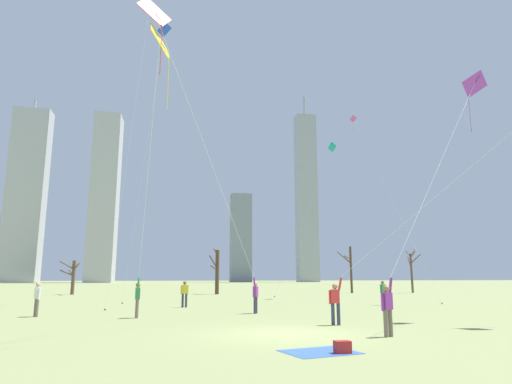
{
  "coord_description": "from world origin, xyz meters",
  "views": [
    {
      "loc": [
        -3.84,
        -15.1,
        1.9
      ],
      "look_at": [
        0.0,
        6.0,
        5.99
      ],
      "focal_mm": 31.17,
      "sensor_mm": 36.0,
      "label": 1
    }
  ],
  "objects_px": {
    "kite_flyer_foreground_right_purple": "(414,238)",
    "bare_tree_rightmost": "(412,270)",
    "distant_kite_high_overhead_pink": "(364,141)",
    "bare_tree_leftmost": "(350,268)",
    "bystander_far_off_by_trees": "(185,293)",
    "kite_flyer_foreground_left_yellow": "(141,255)",
    "bystander_watching_nearby": "(383,292)",
    "distant_kite_drifting_left_blue": "(162,47)",
    "kite_flyer_midfield_left_orange": "(379,260)",
    "kite_flyer_far_back_red": "(241,254)",
    "bare_tree_center": "(73,275)",
    "bare_tree_far_right_edge": "(217,270)",
    "distant_kite_drifting_right_teal": "(327,160)",
    "picnic_spot": "(333,349)",
    "bystander_strolling_midfield": "(37,297)"
  },
  "relations": [
    {
      "from": "distant_kite_drifting_left_blue",
      "to": "bare_tree_rightmost",
      "type": "height_order",
      "value": "distant_kite_drifting_left_blue"
    },
    {
      "from": "kite_flyer_far_back_red",
      "to": "bare_tree_center",
      "type": "relative_size",
      "value": 3.13
    },
    {
      "from": "distant_kite_high_overhead_pink",
      "to": "bare_tree_leftmost",
      "type": "distance_m",
      "value": 20.81
    },
    {
      "from": "distant_kite_drifting_left_blue",
      "to": "bare_tree_far_right_edge",
      "type": "distance_m",
      "value": 24.59
    },
    {
      "from": "kite_flyer_foreground_left_yellow",
      "to": "kite_flyer_foreground_right_purple",
      "type": "distance_m",
      "value": 11.41
    },
    {
      "from": "distant_kite_high_overhead_pink",
      "to": "bare_tree_center",
      "type": "bearing_deg",
      "value": 144.29
    },
    {
      "from": "bystander_far_off_by_trees",
      "to": "bare_tree_leftmost",
      "type": "height_order",
      "value": "bare_tree_leftmost"
    },
    {
      "from": "kite_flyer_foreground_right_purple",
      "to": "bystander_watching_nearby",
      "type": "bearing_deg",
      "value": 68.67
    },
    {
      "from": "bare_tree_rightmost",
      "to": "bystander_watching_nearby",
      "type": "bearing_deg",
      "value": -123.71
    },
    {
      "from": "distant_kite_drifting_right_teal",
      "to": "bare_tree_leftmost",
      "type": "distance_m",
      "value": 16.34
    },
    {
      "from": "bystander_far_off_by_trees",
      "to": "bare_tree_leftmost",
      "type": "relative_size",
      "value": 0.3
    },
    {
      "from": "distant_kite_high_overhead_pink",
      "to": "bare_tree_leftmost",
      "type": "bearing_deg",
      "value": 72.52
    },
    {
      "from": "bystander_watching_nearby",
      "to": "bare_tree_far_right_edge",
      "type": "xyz_separation_m",
      "value": [
        -9.3,
        21.07,
        1.73
      ]
    },
    {
      "from": "kite_flyer_foreground_left_yellow",
      "to": "kite_flyer_foreground_right_purple",
      "type": "height_order",
      "value": "kite_flyer_foreground_right_purple"
    },
    {
      "from": "kite_flyer_far_back_red",
      "to": "bare_tree_far_right_edge",
      "type": "height_order",
      "value": "kite_flyer_far_back_red"
    },
    {
      "from": "bare_tree_far_right_edge",
      "to": "bare_tree_center",
      "type": "bearing_deg",
      "value": 173.96
    },
    {
      "from": "kite_flyer_foreground_left_yellow",
      "to": "bare_tree_rightmost",
      "type": "distance_m",
      "value": 41.89
    },
    {
      "from": "kite_flyer_far_back_red",
      "to": "distant_kite_drifting_left_blue",
      "type": "bearing_deg",
      "value": 111.95
    },
    {
      "from": "distant_kite_drifting_right_teal",
      "to": "bystander_far_off_by_trees",
      "type": "bearing_deg",
      "value": -142.85
    },
    {
      "from": "bystander_watching_nearby",
      "to": "distant_kite_drifting_right_teal",
      "type": "height_order",
      "value": "distant_kite_drifting_right_teal"
    },
    {
      "from": "bystander_watching_nearby",
      "to": "bystander_far_off_by_trees",
      "type": "bearing_deg",
      "value": 178.58
    },
    {
      "from": "bystander_strolling_midfield",
      "to": "bare_tree_leftmost",
      "type": "bearing_deg",
      "value": 44.75
    },
    {
      "from": "bare_tree_rightmost",
      "to": "bystander_strolling_midfield",
      "type": "bearing_deg",
      "value": -142.7
    },
    {
      "from": "kite_flyer_foreground_right_purple",
      "to": "picnic_spot",
      "type": "distance_m",
      "value": 6.6
    },
    {
      "from": "kite_flyer_midfield_left_orange",
      "to": "kite_flyer_far_back_red",
      "type": "relative_size",
      "value": 0.83
    },
    {
      "from": "kite_flyer_foreground_left_yellow",
      "to": "kite_flyer_foreground_right_purple",
      "type": "xyz_separation_m",
      "value": [
        10.0,
        -5.48,
        0.45
      ]
    },
    {
      "from": "kite_flyer_foreground_right_purple",
      "to": "bare_tree_rightmost",
      "type": "height_order",
      "value": "kite_flyer_foreground_right_purple"
    },
    {
      "from": "kite_flyer_far_back_red",
      "to": "distant_kite_drifting_left_blue",
      "type": "distance_m",
      "value": 21.17
    },
    {
      "from": "bare_tree_rightmost",
      "to": "distant_kite_high_overhead_pink",
      "type": "bearing_deg",
      "value": -127.59
    },
    {
      "from": "kite_flyer_foreground_right_purple",
      "to": "bare_tree_far_right_edge",
      "type": "relative_size",
      "value": 2.34
    },
    {
      "from": "kite_flyer_midfield_left_orange",
      "to": "bystander_watching_nearby",
      "type": "bearing_deg",
      "value": 63.65
    },
    {
      "from": "bystander_far_off_by_trees",
      "to": "kite_flyer_midfield_left_orange",
      "type": "bearing_deg",
      "value": -57.68
    },
    {
      "from": "kite_flyer_midfield_left_orange",
      "to": "bystander_far_off_by_trees",
      "type": "distance_m",
      "value": 14.17
    },
    {
      "from": "bare_tree_rightmost",
      "to": "kite_flyer_foreground_right_purple",
      "type": "bearing_deg",
      "value": -119.17
    },
    {
      "from": "kite_flyer_foreground_left_yellow",
      "to": "distant_kite_drifting_left_blue",
      "type": "height_order",
      "value": "distant_kite_drifting_left_blue"
    },
    {
      "from": "bystander_far_off_by_trees",
      "to": "distant_kite_drifting_left_blue",
      "type": "bearing_deg",
      "value": 117.44
    },
    {
      "from": "kite_flyer_foreground_right_purple",
      "to": "bare_tree_center",
      "type": "relative_size",
      "value": 3.31
    },
    {
      "from": "bystander_strolling_midfield",
      "to": "bare_tree_center",
      "type": "height_order",
      "value": "bare_tree_center"
    },
    {
      "from": "bare_tree_rightmost",
      "to": "picnic_spot",
      "type": "bearing_deg",
      "value": -121.93
    },
    {
      "from": "bystander_far_off_by_trees",
      "to": "distant_kite_drifting_left_blue",
      "type": "height_order",
      "value": "distant_kite_drifting_left_blue"
    },
    {
      "from": "kite_flyer_far_back_red",
      "to": "bare_tree_far_right_edge",
      "type": "distance_m",
      "value": 28.2
    },
    {
      "from": "distant_kite_drifting_right_teal",
      "to": "bare_tree_center",
      "type": "distance_m",
      "value": 29.63
    },
    {
      "from": "picnic_spot",
      "to": "bystander_watching_nearby",
      "type": "bearing_deg",
      "value": 60.34
    },
    {
      "from": "kite_flyer_far_back_red",
      "to": "bystander_far_off_by_trees",
      "type": "relative_size",
      "value": 6.98
    },
    {
      "from": "kite_flyer_foreground_right_purple",
      "to": "bare_tree_far_right_edge",
      "type": "height_order",
      "value": "kite_flyer_foreground_right_purple"
    },
    {
      "from": "distant_kite_high_overhead_pink",
      "to": "bare_tree_center",
      "type": "relative_size",
      "value": 4.24
    },
    {
      "from": "kite_flyer_midfield_left_orange",
      "to": "picnic_spot",
      "type": "bearing_deg",
      "value": -125.6
    },
    {
      "from": "bystander_far_off_by_trees",
      "to": "distant_kite_high_overhead_pink",
      "type": "bearing_deg",
      "value": 15.18
    },
    {
      "from": "kite_flyer_far_back_red",
      "to": "picnic_spot",
      "type": "xyz_separation_m",
      "value": [
        0.85,
        -10.34,
        -2.88
      ]
    },
    {
      "from": "kite_flyer_foreground_left_yellow",
      "to": "bystander_far_off_by_trees",
      "type": "height_order",
      "value": "kite_flyer_foreground_left_yellow"
    }
  ]
}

